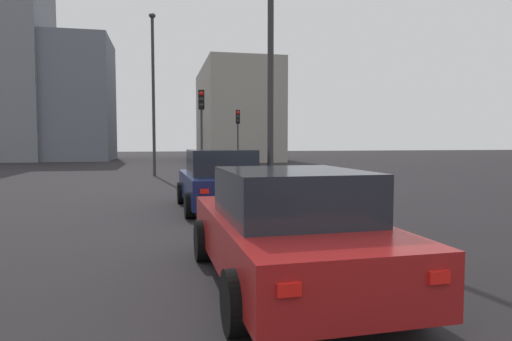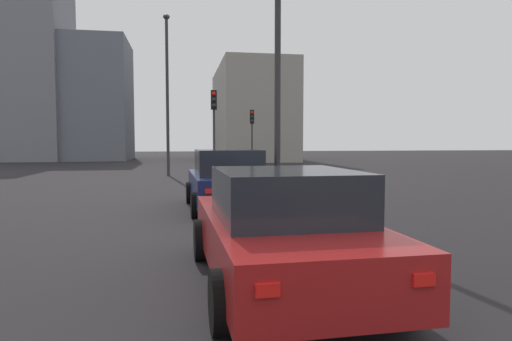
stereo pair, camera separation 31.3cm
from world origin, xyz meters
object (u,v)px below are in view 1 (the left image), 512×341
Objects in this scene: car_navy_lead at (220,181)px; traffic_light_near_right at (201,116)px; car_red_second at (288,229)px; traffic_light_near_left at (238,127)px; street_lamp_far at (153,83)px; street_lamp_kerbside at (271,31)px.

car_navy_lead is 1.02× the size of traffic_light_near_right.
car_navy_lead is at bearing -1.25° from car_red_second.
traffic_light_near_right is (8.83, -0.30, 2.27)m from car_navy_lead.
car_navy_lead is 9.12m from traffic_light_near_right.
traffic_light_near_left is 8.49m from traffic_light_near_right.
street_lamp_far is at bearing -42.86° from traffic_light_near_left.
street_lamp_kerbside reaches higher than traffic_light_near_left.
street_lamp_kerbside is (-17.38, 2.12, 1.90)m from traffic_light_near_left.
street_lamp_kerbside is (-9.48, -0.96, 1.67)m from traffic_light_near_right.
traffic_light_near_left is at bearing 163.73° from traffic_light_near_right.
street_lamp_kerbside is at bearing -118.99° from car_navy_lead.
car_navy_lead is 6.54m from car_red_second.
traffic_light_near_left is (23.27, -3.36, 2.09)m from car_red_second.
car_red_second is (-6.54, -0.03, -0.05)m from car_navy_lead.
street_lamp_kerbside is 13.37m from street_lamp_far.
car_navy_lead is at bearing -3.94° from traffic_light_near_left.
car_navy_lead is 13.16m from street_lamp_far.
street_lamp_far is at bearing -142.48° from traffic_light_near_right.
car_navy_lead is 0.50× the size of street_lamp_far.
car_red_second is at bearing -0.71° from traffic_light_near_left.
street_lamp_kerbside reaches higher than traffic_light_near_right.
traffic_light_near_right reaches higher than car_navy_lead.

